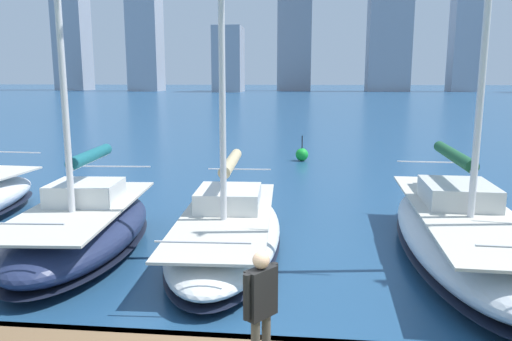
{
  "coord_description": "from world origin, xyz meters",
  "views": [
    {
      "loc": [
        -1.29,
        5.75,
        4.56
      ],
      "look_at": [
        0.01,
        -6.77,
        2.2
      ],
      "focal_mm": 35.0,
      "sensor_mm": 36.0,
      "label": 1
    }
  ],
  "objects_px": {
    "sailboat_forest": "(461,231)",
    "sailboat_teal": "(82,226)",
    "channel_buoy": "(302,154)",
    "sailboat_tan": "(227,227)",
    "person_black_shirt": "(261,301)"
  },
  "relations": [
    {
      "from": "sailboat_forest",
      "to": "channel_buoy",
      "type": "bearing_deg",
      "value": -74.17
    },
    {
      "from": "sailboat_tan",
      "to": "person_black_shirt",
      "type": "distance_m",
      "value": 6.81
    },
    {
      "from": "sailboat_forest",
      "to": "sailboat_teal",
      "type": "height_order",
      "value": "sailboat_teal"
    },
    {
      "from": "channel_buoy",
      "to": "sailboat_teal",
      "type": "bearing_deg",
      "value": 70.28
    },
    {
      "from": "sailboat_teal",
      "to": "sailboat_forest",
      "type": "bearing_deg",
      "value": -176.35
    },
    {
      "from": "sailboat_forest",
      "to": "sailboat_teal",
      "type": "bearing_deg",
      "value": 3.65
    },
    {
      "from": "sailboat_tan",
      "to": "channel_buoy",
      "type": "height_order",
      "value": "sailboat_tan"
    },
    {
      "from": "sailboat_tan",
      "to": "sailboat_forest",
      "type": "bearing_deg",
      "value": 178.64
    },
    {
      "from": "sailboat_teal",
      "to": "channel_buoy",
      "type": "height_order",
      "value": "sailboat_teal"
    },
    {
      "from": "channel_buoy",
      "to": "sailboat_forest",
      "type": "bearing_deg",
      "value": 105.83
    },
    {
      "from": "sailboat_tan",
      "to": "sailboat_teal",
      "type": "relative_size",
      "value": 0.92
    },
    {
      "from": "sailboat_teal",
      "to": "person_black_shirt",
      "type": "bearing_deg",
      "value": 132.07
    },
    {
      "from": "sailboat_teal",
      "to": "person_black_shirt",
      "type": "height_order",
      "value": "sailboat_teal"
    },
    {
      "from": "sailboat_forest",
      "to": "sailboat_teal",
      "type": "relative_size",
      "value": 0.89
    },
    {
      "from": "person_black_shirt",
      "to": "channel_buoy",
      "type": "bearing_deg",
      "value": -90.77
    }
  ]
}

